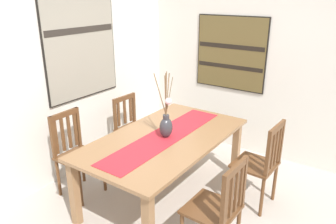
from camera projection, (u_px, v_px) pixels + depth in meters
name	position (u px, v px, depth m)	size (l,w,h in m)	color
ground_plane	(197.00, 221.00, 3.36)	(6.40, 6.40, 0.03)	#B2A89E
wall_back	(65.00, 68.00, 3.88)	(6.40, 0.12, 2.70)	silver
wall_side	(271.00, 60.00, 4.31)	(0.12, 6.40, 2.70)	silver
dining_table	(165.00, 144.00, 3.52)	(1.93, 1.08, 0.75)	#8E6642
table_runner	(165.00, 136.00, 3.49)	(1.77, 0.36, 0.01)	#B7232D
centerpiece_vase	(166.00, 124.00, 3.42)	(0.19, 0.19, 0.73)	#333338
chair_0	(260.00, 163.00, 3.44)	(0.44, 0.44, 0.97)	brown
chair_1	(76.00, 152.00, 3.67)	(0.43, 0.43, 0.96)	brown
chair_2	(133.00, 128.00, 4.39)	(0.44, 0.44, 0.90)	brown
chair_3	(218.00, 208.00, 2.73)	(0.43, 0.43, 0.95)	brown
painting_on_back_wall	(81.00, 48.00, 3.94)	(1.08, 0.05, 1.23)	black
painting_on_side_wall	(231.00, 53.00, 4.54)	(0.05, 1.03, 1.02)	black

